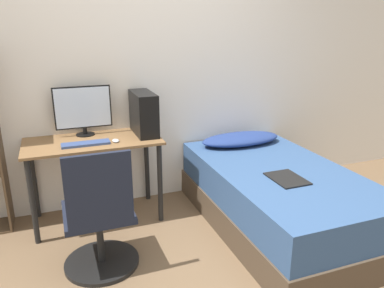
{
  "coord_description": "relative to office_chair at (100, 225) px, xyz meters",
  "views": [
    {
      "loc": [
        -0.82,
        -1.88,
        1.69
      ],
      "look_at": [
        0.21,
        0.84,
        0.75
      ],
      "focal_mm": 35.0,
      "sensor_mm": 36.0,
      "label": 1
    }
  ],
  "objects": [
    {
      "name": "pc_tower",
      "position": [
        0.53,
        0.81,
        0.58
      ],
      "size": [
        0.17,
        0.44,
        0.37
      ],
      "color": "black",
      "rests_on": "desk"
    },
    {
      "name": "pillow",
      "position": [
        1.51,
        0.79,
        0.24
      ],
      "size": [
        0.82,
        0.36,
        0.11
      ],
      "color": "navy",
      "rests_on": "bed"
    },
    {
      "name": "monitor",
      "position": [
        0.03,
        0.95,
        0.62
      ],
      "size": [
        0.49,
        0.16,
        0.43
      ],
      "color": "black",
      "rests_on": "desk"
    },
    {
      "name": "mouse",
      "position": [
        0.25,
        0.65,
        0.4
      ],
      "size": [
        0.06,
        0.09,
        0.02
      ],
      "color": "silver",
      "rests_on": "desk"
    },
    {
      "name": "magazine",
      "position": [
        1.43,
        -0.13,
        0.19
      ],
      "size": [
        0.24,
        0.32,
        0.01
      ],
      "color": "black",
      "rests_on": "bed"
    },
    {
      "name": "bed",
      "position": [
        1.51,
        0.09,
        -0.09
      ],
      "size": [
        1.08,
        1.91,
        0.54
      ],
      "color": "#4C3D2D",
      "rests_on": "ground_plane"
    },
    {
      "name": "wall_back",
      "position": [
        0.61,
        1.07,
        0.9
      ],
      "size": [
        8.0,
        0.05,
        2.5
      ],
      "color": "silver",
      "rests_on": "ground_plane"
    },
    {
      "name": "office_chair",
      "position": [
        0.0,
        0.0,
        0.0
      ],
      "size": [
        0.54,
        0.54,
        0.93
      ],
      "color": "black",
      "rests_on": "ground_plane"
    },
    {
      "name": "keyboard",
      "position": [
        0.0,
        0.65,
        0.4
      ],
      "size": [
        0.39,
        0.12,
        0.02
      ],
      "color": "#33477A",
      "rests_on": "desk"
    },
    {
      "name": "desk",
      "position": [
        0.07,
        0.76,
        0.27
      ],
      "size": [
        1.13,
        0.57,
        0.74
      ],
      "color": "brown",
      "rests_on": "ground_plane"
    }
  ]
}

